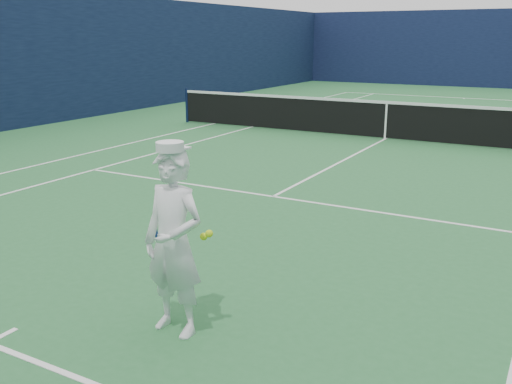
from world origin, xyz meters
The scene contains 5 objects.
ground centered at (0.00, 0.00, 0.00)m, with size 80.00×80.00×0.00m, color #276835.
court_markings centered at (0.00, 0.00, 0.00)m, with size 11.03×23.83×0.01m.
windscreen_fence centered at (0.00, 0.00, 2.00)m, with size 20.12×36.12×4.00m.
tennis_net centered at (0.00, 0.00, 0.55)m, with size 12.88×0.09×1.07m.
tennis_player centered at (1.32, -10.87, 0.86)m, with size 0.76×0.50×1.77m.
Camera 1 is at (4.28, -14.67, 2.63)m, focal length 40.00 mm.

